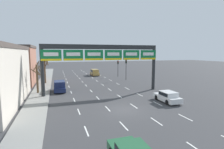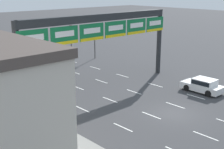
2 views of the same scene
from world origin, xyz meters
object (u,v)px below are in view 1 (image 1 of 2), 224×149
(suv_gold, at_px, (95,72))
(suv_navy, at_px, (60,86))
(tree_bare_second, at_px, (38,76))
(sign_gantry, at_px, (103,55))
(tree_bare_closest, at_px, (45,69))
(car_white, at_px, (168,96))
(tree_bare_third, at_px, (45,67))
(traffic_light_mid_block, at_px, (118,65))
(traffic_light_near_gantry, at_px, (126,65))

(suv_gold, xyz_separation_m, suv_navy, (-9.91, -18.65, 0.00))
(suv_navy, xyz_separation_m, tree_bare_second, (-3.24, -0.48, 1.77))
(sign_gantry, bearing_deg, suv_gold, 81.64)
(suv_gold, relative_size, tree_bare_closest, 0.80)
(suv_gold, bearing_deg, car_white, -83.37)
(tree_bare_closest, distance_m, tree_bare_second, 9.12)
(suv_navy, bearing_deg, tree_bare_third, 100.53)
(tree_bare_second, bearing_deg, traffic_light_mid_block, 38.53)
(suv_navy, distance_m, tree_bare_closest, 9.25)
(sign_gantry, relative_size, car_white, 4.57)
(suv_navy, bearing_deg, traffic_light_near_gantry, 28.59)
(car_white, bearing_deg, traffic_light_near_gantry, 84.10)
(suv_navy, xyz_separation_m, tree_bare_closest, (-2.62, 8.62, 2.10))
(traffic_light_near_gantry, height_order, traffic_light_mid_block, traffic_light_near_gantry)
(suv_gold, xyz_separation_m, tree_bare_second, (-13.14, -19.12, 1.77))
(sign_gantry, relative_size, suv_navy, 4.62)
(car_white, relative_size, tree_bare_third, 0.73)
(traffic_light_near_gantry, xyz_separation_m, tree_bare_third, (-18.40, 8.44, -0.45))
(car_white, height_order, tree_bare_closest, tree_bare_closest)
(sign_gantry, relative_size, traffic_light_near_gantry, 3.83)
(tree_bare_third, bearing_deg, sign_gantry, -63.67)
(traffic_light_near_gantry, height_order, tree_bare_third, tree_bare_third)
(car_white, xyz_separation_m, tree_bare_third, (-16.44, 27.49, 2.25))
(traffic_light_near_gantry, bearing_deg, tree_bare_second, -154.56)
(traffic_light_mid_block, xyz_separation_m, tree_bare_closest, (-18.04, -5.76, -0.01))
(sign_gantry, height_order, suv_navy, sign_gantry)
(sign_gantry, xyz_separation_m, suv_navy, (-6.71, 3.10, -5.05))
(tree_bare_second, bearing_deg, sign_gantry, -14.74)
(tree_bare_closest, relative_size, tree_bare_second, 1.15)
(traffic_light_near_gantry, distance_m, tree_bare_closest, 17.91)
(suv_navy, bearing_deg, tree_bare_second, -171.60)
(car_white, relative_size, traffic_light_near_gantry, 0.84)
(sign_gantry, bearing_deg, tree_bare_second, 165.26)
(traffic_light_near_gantry, bearing_deg, tree_bare_third, 155.37)
(suv_navy, xyz_separation_m, car_white, (13.32, -10.72, -0.23))
(traffic_light_near_gantry, bearing_deg, traffic_light_mid_block, 88.70)
(sign_gantry, xyz_separation_m, traffic_light_mid_block, (8.71, 17.48, -2.94))
(suv_navy, xyz_separation_m, tree_bare_third, (-3.12, 16.77, 2.02))
(suv_gold, xyz_separation_m, traffic_light_mid_block, (5.52, -4.27, 2.11))
(suv_gold, xyz_separation_m, car_white, (3.41, -29.36, -0.23))
(suv_gold, bearing_deg, suv_navy, -117.98)
(sign_gantry, height_order, tree_bare_closest, sign_gantry)
(tree_bare_closest, distance_m, tree_bare_third, 8.17)
(suv_gold, distance_m, traffic_light_near_gantry, 11.89)
(suv_navy, relative_size, traffic_light_mid_block, 0.93)
(suv_navy, height_order, tree_bare_second, tree_bare_second)
(sign_gantry, relative_size, tree_bare_closest, 3.23)
(suv_navy, relative_size, traffic_light_near_gantry, 0.83)
(tree_bare_closest, bearing_deg, suv_navy, -73.09)
(sign_gantry, bearing_deg, traffic_light_near_gantry, 53.12)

